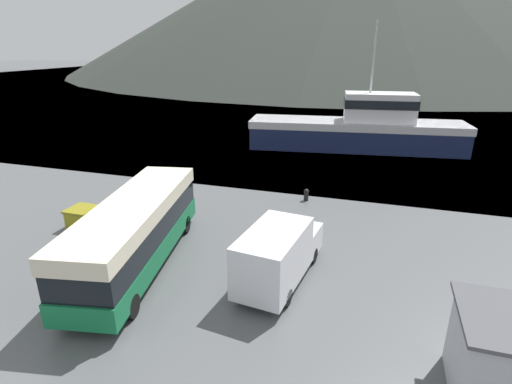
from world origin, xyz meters
name	(u,v)px	position (x,y,z in m)	size (l,w,h in m)	color
water_surface	(354,73)	(0.00, 140.04, 0.00)	(240.00, 240.00, 0.00)	slate
tour_bus	(136,230)	(0.35, 9.15, 1.75)	(4.40, 10.38, 3.10)	#146B3D
delivery_van	(278,253)	(6.62, 9.77, 1.32)	(2.72, 5.87, 2.52)	silver
fishing_boat	(360,128)	(8.31, 33.89, 2.00)	(20.04, 6.86, 11.33)	#19234C
storage_bin	(83,217)	(-4.79, 11.73, 0.56)	(1.41, 1.46, 1.09)	olive
small_boat	(359,141)	(8.26, 35.48, 0.41)	(3.89, 5.34, 0.82)	#19234C
mooring_bollard	(306,194)	(6.06, 19.21, 0.42)	(0.33, 0.33, 0.77)	black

